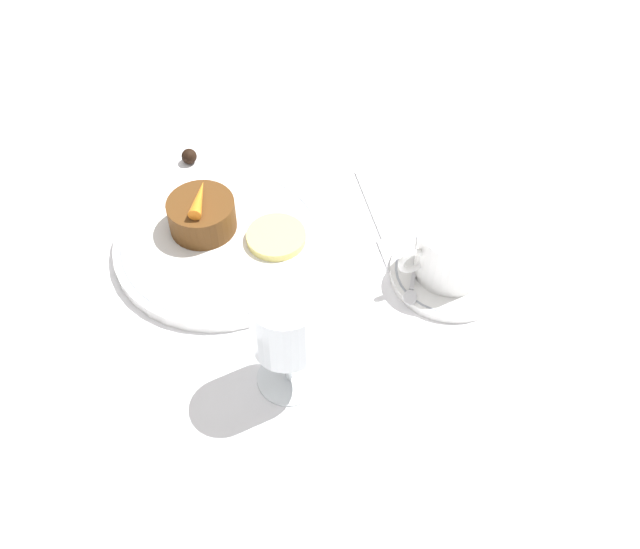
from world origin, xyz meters
The scene contains 11 objects.
ground_plane centered at (0.00, 0.00, 0.00)m, with size 3.00×3.00×0.00m, color white.
dinner_plate centered at (0.01, -0.05, 0.01)m, with size 0.25×0.25×0.01m.
saucer centered at (-0.22, 0.09, 0.01)m, with size 0.14×0.14×0.01m.
coffee_cup centered at (-0.22, 0.09, 0.04)m, with size 0.11×0.08×0.07m.
spoon centered at (-0.18, 0.09, 0.01)m, with size 0.07×0.10×0.00m.
wine_glass centered at (0.00, 0.16, 0.09)m, with size 0.07×0.07×0.13m.
fork centered at (-0.18, 0.00, 0.00)m, with size 0.04×0.18×0.01m.
dessert_cake centered at (0.03, -0.07, 0.03)m, with size 0.08×0.08×0.04m.
carrot_garnish centered at (0.03, -0.07, 0.06)m, with size 0.04×0.06×0.02m.
pineapple_slice centered at (-0.05, -0.02, 0.02)m, with size 0.07×0.07×0.01m.
chocolate_truffle centered at (0.01, -0.21, 0.01)m, with size 0.02×0.02×0.02m.
Camera 1 is at (0.12, 0.56, 0.66)m, focal length 42.00 mm.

